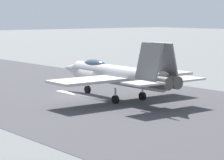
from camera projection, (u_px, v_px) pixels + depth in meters
ground_plane at (82, 96)px, 50.74m from camera, size 400.00×400.00×0.00m
runway_strip at (82, 96)px, 50.73m from camera, size 240.00×26.00×0.02m
fighter_jet at (117, 74)px, 48.23m from camera, size 16.85×14.81×5.57m
marker_cone_mid at (172, 82)px, 58.96m from camera, size 0.44×0.44×0.55m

